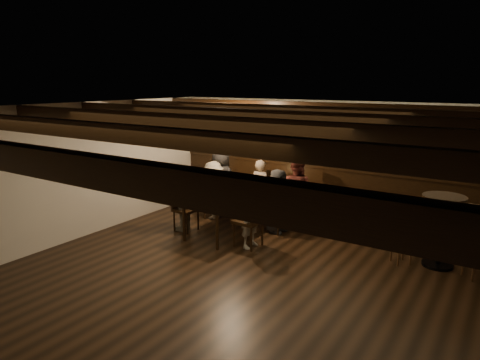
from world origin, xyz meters
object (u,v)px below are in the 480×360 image
Objects in this scene: chair_right_near at (276,218)px; person_left_near at (213,190)px; person_left_far at (184,198)px; bar_stool_left at (402,238)px; chair_left_near at (215,205)px; chair_left_far at (185,217)px; bar_stool_right at (476,250)px; high_top_table at (442,220)px; dining_table at (230,198)px; person_bench_centre at (260,189)px; chair_right_far at (249,230)px; person_bench_left at (221,180)px; person_right_far at (251,212)px; person_right_near at (278,201)px; person_bench_right at (296,192)px.

chair_right_near is 1.50m from person_left_near.
bar_stool_left is at bearing 101.29° from person_left_far.
chair_left_far is (-0.02, -0.90, -0.01)m from chair_left_near.
chair_left_far is 0.77× the size of bar_stool_right.
bar_stool_right reaches higher than high_top_table.
dining_table is 1.57× the size of person_bench_centre.
chair_left_far is 1.44m from chair_right_far.
person_bench_centre is at bearing 25.64° from chair_right_far.
person_bench_left is at bearing 173.74° from high_top_table.
high_top_table is 0.99× the size of bar_stool_right.
person_right_far reaches higher than chair_right_near.
bar_stool_right is (4.79, 0.71, -0.21)m from person_left_far.
person_right_near is 0.90m from person_right_far.
dining_table is at bearing -172.94° from high_top_table.
chair_left_far is 0.91× the size of chair_right_far.
person_left_near is at bearing 15.26° from person_bench_right.
person_bench_right is (1.80, -0.04, 0.00)m from person_bench_left.
high_top_table is (2.79, 0.91, 0.11)m from person_right_far.
chair_left_near is at bearing 178.00° from person_left_far.
dining_table is 1.58× the size of person_right_near.
person_bench_right is at bearing 105.26° from person_left_near.
person_bench_centre is 1.09× the size of high_top_table.
person_left_near is at bearing 59.04° from person_right_far.
bar_stool_right is (3.11, -0.60, -0.28)m from person_bench_right.
high_top_table is at bearing 167.40° from bar_stool_right.
chair_right_far is 0.79× the size of person_right_near.
bar_stool_right reaches higher than dining_table.
person_left_far reaches higher than person_bench_centre.
dining_table is at bearing 57.99° from chair_right_far.
chair_left_near is 0.80× the size of high_top_table.
person_bench_right is 1.24× the size of bar_stool_right.
person_right_far reaches higher than bar_stool_left.
person_bench_centre is 0.92m from person_bench_right.
high_top_table is 0.61m from bar_stool_right.
chair_left_far is at bearing 90.00° from person_right_far.
chair_right_near is at bearing 32.05° from dining_table.
dining_table is 0.93m from chair_left_near.
person_left_near is at bearing 108.43° from person_bench_left.
person_right_far is at bearing -162.41° from bar_stool_right.
chair_left_far is 0.62× the size of person_bench_right.
person_bench_centre is at bearing 154.42° from chair_left_far.
chair_left_far reaches higher than dining_table.
bar_stool_left is (2.32, 0.70, 0.13)m from chair_right_far.
bar_stool_left is (-0.50, -0.21, -0.31)m from high_top_table.
person_left_far is (-0.02, -0.90, 0.03)m from person_left_near.
chair_left_near reaches higher than dining_table.
person_bench_right is (1.63, 0.41, 0.42)m from chair_left_near.
chair_right_far is 1.42m from person_bench_right.
dining_table is at bearing 120.96° from person_left_far.
bar_stool_right is at bearing -75.82° from person_right_far.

